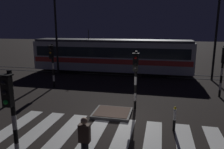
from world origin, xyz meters
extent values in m
plane|color=black|center=(0.00, 0.00, 0.00)|extent=(120.00, 120.00, 0.00)
cube|color=#59595E|center=(0.00, 9.84, 0.01)|extent=(80.00, 0.12, 0.03)
cube|color=#59595E|center=(0.00, 11.28, 0.01)|extent=(80.00, 0.12, 0.03)
cube|color=silver|center=(-4.33, -2.27, 0.01)|extent=(0.72, 4.65, 0.02)
cube|color=silver|center=(-3.09, -2.27, 0.01)|extent=(0.72, 4.65, 0.02)
cube|color=silver|center=(-1.86, -2.26, 0.01)|extent=(0.72, 4.65, 0.02)
cube|color=silver|center=(-0.62, -2.26, 0.01)|extent=(0.72, 4.65, 0.02)
cube|color=silver|center=(0.62, -2.25, 0.01)|extent=(0.72, 4.65, 0.02)
cube|color=silver|center=(1.86, -2.25, 0.01)|extent=(0.72, 4.65, 0.02)
cube|color=slate|center=(-0.31, 0.53, 0.08)|extent=(1.92, 1.67, 0.16)
cube|color=#4C382D|center=(-0.31, 0.53, 0.17)|extent=(1.73, 1.51, 0.02)
cylinder|color=white|center=(-2.27, -4.48, 0.69)|extent=(0.14, 0.14, 0.46)
cylinder|color=black|center=(-2.27, -4.48, 1.16)|extent=(0.14, 0.14, 0.46)
cylinder|color=white|center=(-2.27, -4.48, 1.62)|extent=(0.14, 0.14, 0.46)
cylinder|color=black|center=(-2.27, -4.48, 2.08)|extent=(0.14, 0.14, 0.46)
cylinder|color=white|center=(-2.27, -4.48, 2.55)|extent=(0.14, 0.14, 0.46)
cylinder|color=black|center=(-2.27, -4.48, 3.01)|extent=(0.14, 0.14, 0.46)
cube|color=black|center=(-2.27, -4.65, 2.64)|extent=(0.28, 0.20, 0.90)
sphere|color=black|center=(-2.27, -4.76, 2.92)|extent=(0.14, 0.14, 0.14)
sphere|color=black|center=(-2.27, -4.76, 2.64)|extent=(0.14, 0.14, 0.14)
sphere|color=green|center=(-2.27, -4.76, 2.36)|extent=(0.14, 0.14, 0.14)
cube|color=black|center=(-2.27, -4.65, 3.13)|extent=(0.36, 0.24, 0.04)
cylinder|color=black|center=(0.73, 1.64, 0.23)|extent=(0.14, 0.14, 0.46)
cylinder|color=white|center=(0.73, 1.64, 0.69)|extent=(0.14, 0.14, 0.46)
cylinder|color=black|center=(0.73, 1.64, 1.14)|extent=(0.14, 0.14, 0.46)
cylinder|color=white|center=(0.73, 1.64, 1.60)|extent=(0.14, 0.14, 0.46)
cylinder|color=black|center=(0.73, 1.64, 2.06)|extent=(0.14, 0.14, 0.46)
cylinder|color=white|center=(0.73, 1.64, 2.52)|extent=(0.14, 0.14, 0.46)
cylinder|color=black|center=(0.73, 1.64, 2.98)|extent=(0.14, 0.14, 0.46)
cube|color=black|center=(0.73, 1.47, 2.60)|extent=(0.28, 0.20, 0.90)
sphere|color=red|center=(0.73, 1.36, 2.88)|extent=(0.14, 0.14, 0.14)
sphere|color=black|center=(0.73, 1.36, 2.60)|extent=(0.14, 0.14, 0.14)
sphere|color=black|center=(0.73, 1.36, 2.32)|extent=(0.14, 0.14, 0.14)
cube|color=black|center=(0.73, 1.47, 3.09)|extent=(0.36, 0.24, 0.04)
cylinder|color=black|center=(-5.72, 4.73, 0.23)|extent=(0.14, 0.14, 0.46)
cylinder|color=white|center=(-5.72, 4.73, 0.69)|extent=(0.14, 0.14, 0.46)
cylinder|color=black|center=(-5.72, 4.73, 1.15)|extent=(0.14, 0.14, 0.46)
cylinder|color=white|center=(-5.72, 4.73, 1.61)|extent=(0.14, 0.14, 0.46)
cylinder|color=black|center=(-5.72, 4.73, 2.07)|extent=(0.14, 0.14, 0.46)
cylinder|color=white|center=(-5.72, 4.73, 2.53)|extent=(0.14, 0.14, 0.46)
cylinder|color=black|center=(-5.72, 4.73, 2.99)|extent=(0.14, 0.14, 0.46)
cube|color=black|center=(-5.72, 4.56, 2.62)|extent=(0.28, 0.20, 0.90)
sphere|color=black|center=(-5.72, 4.45, 2.90)|extent=(0.14, 0.14, 0.14)
sphere|color=orange|center=(-5.72, 4.45, 2.62)|extent=(0.14, 0.14, 0.14)
sphere|color=black|center=(-5.72, 4.45, 2.34)|extent=(0.14, 0.14, 0.14)
cube|color=black|center=(-5.72, 4.56, 3.11)|extent=(0.36, 0.24, 0.04)
cylinder|color=black|center=(5.83, 4.92, 0.24)|extent=(0.14, 0.14, 0.47)
cylinder|color=white|center=(5.83, 4.92, 0.71)|extent=(0.14, 0.14, 0.47)
cylinder|color=black|center=(5.83, 4.92, 1.18)|extent=(0.14, 0.14, 0.47)
cylinder|color=white|center=(5.83, 4.92, 1.65)|extent=(0.14, 0.14, 0.47)
cylinder|color=black|center=(5.83, 4.92, 2.12)|extent=(0.14, 0.14, 0.47)
cylinder|color=white|center=(5.83, 4.92, 2.59)|extent=(0.14, 0.14, 0.47)
cylinder|color=black|center=(5.83, 4.92, 3.06)|extent=(0.14, 0.14, 0.47)
cube|color=black|center=(5.83, 4.75, 2.70)|extent=(0.28, 0.20, 0.90)
sphere|color=black|center=(5.83, 4.64, 2.42)|extent=(0.14, 0.14, 0.14)
cylinder|color=black|center=(6.29, 9.60, 3.58)|extent=(0.18, 0.18, 7.15)
cylinder|color=black|center=(-7.18, 8.46, 3.67)|extent=(0.18, 0.18, 7.34)
cube|color=silver|center=(-2.63, 10.56, 1.70)|extent=(14.96, 2.50, 2.70)
cube|color=red|center=(-2.63, 9.29, 1.35)|extent=(14.66, 0.04, 0.44)
cube|color=red|center=(-2.63, 11.83, 1.35)|extent=(14.66, 0.04, 0.44)
cube|color=black|center=(-2.63, 9.29, 2.15)|extent=(14.21, 0.03, 0.90)
cube|color=#4C4C51|center=(-2.63, 10.56, 3.15)|extent=(14.66, 2.30, 0.20)
cylinder|color=#262628|center=(-4.87, 10.56, 3.65)|extent=(0.08, 0.08, 1.00)
cube|color=black|center=(1.49, 10.56, 0.17)|extent=(2.20, 2.00, 0.35)
cube|color=black|center=(-6.74, 10.56, 0.17)|extent=(2.20, 2.00, 0.35)
sphere|color=#F9F2CC|center=(4.90, 10.56, 1.30)|extent=(0.24, 0.24, 0.24)
cube|color=#4C382D|center=(-0.23, -3.88, 1.18)|extent=(0.36, 0.22, 0.60)
sphere|color=tan|center=(-0.23, -3.88, 1.60)|extent=(0.22, 0.22, 0.22)
cylinder|color=black|center=(2.72, -0.63, 0.25)|extent=(0.12, 0.12, 0.50)
cylinder|color=white|center=(2.72, -0.63, 0.75)|extent=(0.12, 0.12, 0.50)
sphere|color=yellow|center=(2.72, -0.63, 1.05)|extent=(0.12, 0.12, 0.12)
camera|label=1|loc=(2.02, -9.96, 4.50)|focal=35.47mm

